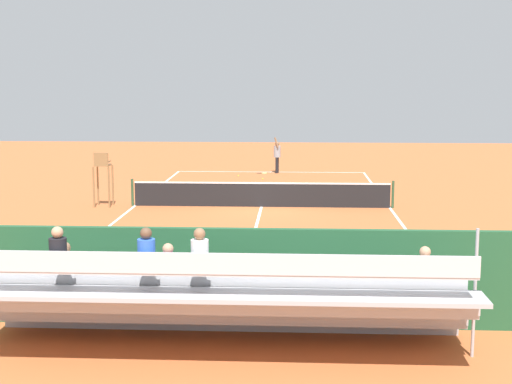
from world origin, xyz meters
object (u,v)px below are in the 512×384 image
Objects in this scene: courtside_bench at (354,290)px; tennis_ball_near at (263,179)px; tennis_ball_far at (238,176)px; tennis_net at (261,194)px; tennis_racket at (264,173)px; umpire_chair at (103,173)px; equipment_bag at (267,308)px; tennis_player at (277,154)px; bleacher_stand at (219,299)px.

courtside_bench is 21.44m from tennis_ball_near.
courtside_bench is 22.80m from tennis_ball_far.
tennis_net is 156.06× the size of tennis_ball_far.
tennis_racket is (2.90, -23.66, -0.54)m from courtside_bench.
umpire_chair reaches higher than tennis_racket.
equipment_bag is at bearing 95.94° from tennis_ball_far.
courtside_bench is (-2.55, 13.27, 0.06)m from tennis_net.
umpire_chair is at bearing 54.31° from tennis_ball_near.
tennis_player is 1.24m from tennis_racket.
umpire_chair is (6.20, 0.24, 0.81)m from tennis_net.
bleacher_stand is at bearing 93.59° from tennis_ball_far.
tennis_player is 29.18× the size of tennis_ball_far.
tennis_racket is at bearing -87.40° from equipment_bag.
umpire_chair is 32.42× the size of tennis_ball_near.
tennis_ball_near is (1.03, -21.38, -0.15)m from equipment_bag.
bleacher_stand is at bearing 112.02° from umpire_chair.
bleacher_stand is 2.28m from equipment_bag.
tennis_ball_far is at bearing -86.41° from bleacher_stand.
tennis_racket is 8.84× the size of tennis_ball_near.
tennis_net is 9.29m from tennis_ball_far.
courtside_bench is at bearing 100.88° from tennis_net.
tennis_net reaches higher than equipment_bag.
tennis_ball_far is (1.32, -1.16, 0.00)m from tennis_ball_near.
equipment_bag reaches higher than tennis_ball_near.
tennis_player is (2.20, -23.88, 0.46)m from courtside_bench.
tennis_racket is 1.78m from tennis_ball_far.
tennis_ball_far is (1.61, -9.13, -0.47)m from tennis_net.
tennis_player is 29.18× the size of tennis_ball_near.
tennis_ball_near is 1.75m from tennis_ball_far.
bleacher_stand reaches higher than tennis_ball_near.
tennis_net is 13.51m from courtside_bench.
tennis_net is 1.14× the size of bleacher_stand.
courtside_bench is (-8.75, 13.03, -0.76)m from umpire_chair.
courtside_bench is 23.98m from tennis_player.
umpire_chair is 14.92m from equipment_bag.
courtside_bench is at bearing 123.88° from umpire_chair.
equipment_bag is (-6.93, 13.16, -1.13)m from umpire_chair.
courtside_bench is 2.00× the size of equipment_bag.
bleacher_stand is at bearing 67.86° from equipment_bag.
tennis_racket is at bearing 17.35° from tennis_player.
tennis_ball_near is at bearing -87.87° from tennis_net.
tennis_player is 2.88m from tennis_ball_near.
tennis_net is 11.44× the size of equipment_bag.
equipment_bag is 23.81m from tennis_racket.
tennis_player is (-0.43, -25.99, 0.06)m from bleacher_stand.
tennis_ball_near is at bearing -89.46° from bleacher_stand.
tennis_player reaches higher than tennis_racket.
tennis_ball_near is at bearing 76.13° from tennis_player.
tennis_net is 15.39m from bleacher_stand.
tennis_net reaches higher than tennis_ball_far.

